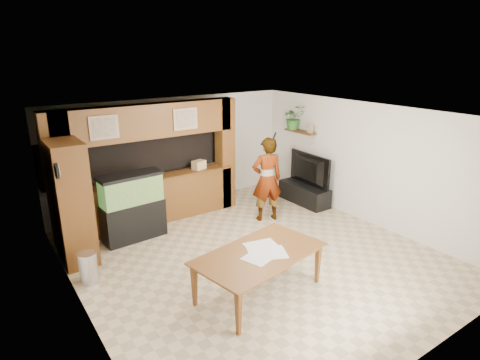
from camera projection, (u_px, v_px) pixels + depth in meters
floor at (254, 256)px, 7.42m from camera, size 6.50×6.50×0.00m
ceiling at (255, 115)px, 6.62m from camera, size 6.50×6.50×0.00m
wall_back at (174, 152)px, 9.56m from camera, size 6.00×0.00×6.00m
wall_left at (76, 231)px, 5.40m from camera, size 0.00×6.50×6.50m
wall_right at (366, 163)px, 8.64m from camera, size 0.00×6.50×6.50m
partition at (146, 164)px, 8.57m from camera, size 4.20×0.99×2.60m
wall_clock at (57, 171)px, 6.02m from camera, size 0.05×0.25×0.25m
wall_shelf at (300, 131)px, 9.96m from camera, size 0.25×0.90×0.04m
pantry_cabinet at (71, 203)px, 6.95m from camera, size 0.55×0.90×2.19m
trash_can at (89, 268)px, 6.49m from camera, size 0.29×0.29×0.54m
aquarium at (133, 208)px, 7.91m from camera, size 1.22×0.46×1.36m
tv_stand at (304, 194)px, 9.94m from camera, size 0.51×1.38×0.46m
television at (305, 170)px, 9.75m from camera, size 0.23×1.35×0.78m
photo_frame at (310, 129)px, 9.65m from camera, size 0.05×0.16×0.21m
potted_plant at (294, 117)px, 10.02m from camera, size 0.66×0.62×0.60m
person at (267, 179)px, 8.74m from camera, size 0.79×0.64×1.88m
microphone at (274, 136)px, 8.34m from camera, size 0.04×0.11×0.17m
dining_table at (261, 274)px, 6.15m from camera, size 2.18×1.47×0.71m
newspaper_a at (267, 253)px, 6.05m from camera, size 0.69×0.61×0.01m
newspaper_b at (261, 256)px, 5.96m from camera, size 0.62×0.53×0.01m
newspaper_c at (261, 246)px, 6.28m from camera, size 0.56×0.46×0.01m
counter_box at (199, 165)px, 9.12m from camera, size 0.34×0.27×0.20m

